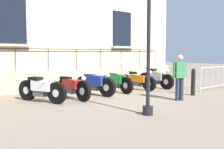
# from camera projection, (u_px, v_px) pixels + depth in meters

# --- Properties ---
(ground_plane) EXTENTS (60.00, 60.00, 0.00)m
(ground_plane) POSITION_uv_depth(u_px,v_px,m) (108.00, 94.00, 10.57)
(ground_plane) COLOR gray
(building_facade) EXTENTS (0.82, 13.66, 6.16)m
(building_facade) POSITION_uv_depth(u_px,v_px,m) (72.00, 26.00, 12.40)
(building_facade) COLOR #C6B28E
(building_facade) RESTS_ON ground_plane
(motorcycle_white) EXTENTS (1.96, 0.99, 0.99)m
(motorcycle_white) POSITION_uv_depth(u_px,v_px,m) (42.00, 89.00, 8.71)
(motorcycle_white) COLOR black
(motorcycle_white) RESTS_ON ground_plane
(motorcycle_red) EXTENTS (2.24, 0.56, 0.99)m
(motorcycle_red) POSITION_uv_depth(u_px,v_px,m) (71.00, 87.00, 9.35)
(motorcycle_red) COLOR black
(motorcycle_red) RESTS_ON ground_plane
(motorcycle_blue) EXTENTS (1.99, 0.74, 1.01)m
(motorcycle_blue) POSITION_uv_depth(u_px,v_px,m) (95.00, 84.00, 10.12)
(motorcycle_blue) COLOR black
(motorcycle_blue) RESTS_ON ground_plane
(motorcycle_green) EXTENTS (1.99, 0.53, 1.36)m
(motorcycle_green) POSITION_uv_depth(u_px,v_px,m) (117.00, 82.00, 10.89)
(motorcycle_green) COLOR black
(motorcycle_green) RESTS_ON ground_plane
(motorcycle_orange) EXTENTS (2.07, 0.61, 1.34)m
(motorcycle_orange) POSITION_uv_depth(u_px,v_px,m) (137.00, 80.00, 11.64)
(motorcycle_orange) COLOR black
(motorcycle_orange) RESTS_ON ground_plane
(motorcycle_silver) EXTENTS (2.00, 0.64, 1.06)m
(motorcycle_silver) POSITION_uv_depth(u_px,v_px,m) (156.00, 79.00, 12.21)
(motorcycle_silver) COLOR black
(motorcycle_silver) RESTS_ON ground_plane
(lamppost) EXTENTS (0.37, 0.37, 4.77)m
(lamppost) POSITION_uv_depth(u_px,v_px,m) (149.00, 3.00, 6.71)
(lamppost) COLOR black
(lamppost) RESTS_ON ground_plane
(crowd_barrier) EXTENTS (0.09, 2.37, 1.05)m
(crowd_barrier) POSITION_uv_depth(u_px,v_px,m) (215.00, 77.00, 11.65)
(crowd_barrier) COLOR #B7B7BF
(crowd_barrier) RESTS_ON ground_plane
(bollard) EXTENTS (0.16, 0.16, 1.06)m
(bollard) POSITION_uv_depth(u_px,v_px,m) (193.00, 82.00, 10.08)
(bollard) COLOR black
(bollard) RESTS_ON ground_plane
(pedestrian_standing) EXTENTS (0.35, 0.49, 1.60)m
(pedestrian_standing) POSITION_uv_depth(u_px,v_px,m) (180.00, 75.00, 8.98)
(pedestrian_standing) COLOR #23283D
(pedestrian_standing) RESTS_ON ground_plane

